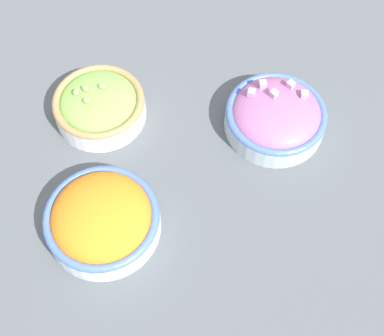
# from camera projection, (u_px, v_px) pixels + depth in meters

# --- Properties ---
(ground_plane) EXTENTS (3.00, 3.00, 0.00)m
(ground_plane) POSITION_uv_depth(u_px,v_px,m) (192.00, 178.00, 0.79)
(ground_plane) COLOR #4C5156
(bowl_lettuce) EXTENTS (0.14, 0.14, 0.06)m
(bowl_lettuce) POSITION_uv_depth(u_px,v_px,m) (99.00, 105.00, 0.82)
(bowl_lettuce) COLOR white
(bowl_lettuce) RESTS_ON ground_plane
(bowl_red_onion) EXTENTS (0.15, 0.15, 0.07)m
(bowl_red_onion) POSITION_uv_depth(u_px,v_px,m) (276.00, 116.00, 0.81)
(bowl_red_onion) COLOR #B2C1CC
(bowl_red_onion) RESTS_ON ground_plane
(bowl_carrots) EXTENTS (0.16, 0.16, 0.07)m
(bowl_carrots) POSITION_uv_depth(u_px,v_px,m) (102.00, 219.00, 0.72)
(bowl_carrots) COLOR silver
(bowl_carrots) RESTS_ON ground_plane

